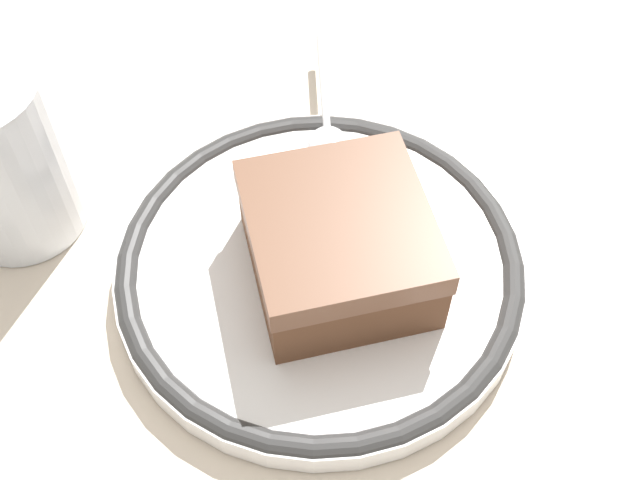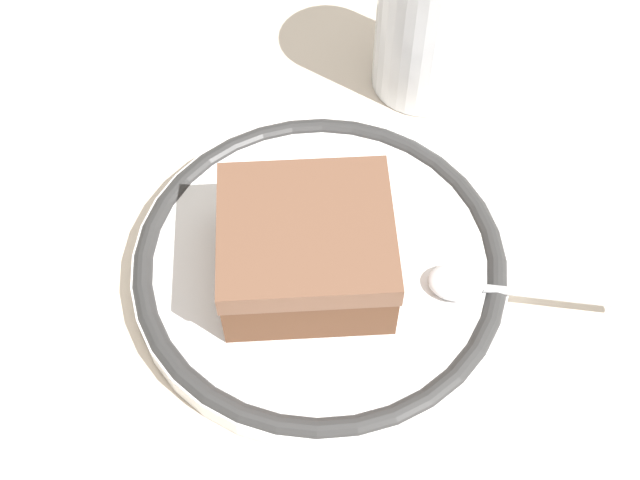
{
  "view_description": "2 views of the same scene",
  "coord_description": "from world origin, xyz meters",
  "px_view_note": "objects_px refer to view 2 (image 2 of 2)",
  "views": [
    {
      "loc": [
        0.15,
        -0.18,
        0.37
      ],
      "look_at": [
        0.01,
        0.02,
        0.04
      ],
      "focal_mm": 44.77,
      "sensor_mm": 36.0,
      "label": 1
    },
    {
      "loc": [
        0.19,
        0.2,
        0.42
      ],
      "look_at": [
        0.01,
        0.02,
        0.04
      ],
      "focal_mm": 45.61,
      "sensor_mm": 36.0,
      "label": 2
    }
  ],
  "objects_px": {
    "spoon": "(477,285)",
    "cup": "(428,31)",
    "plate": "(320,264)",
    "cake_slice": "(306,248)"
  },
  "relations": [
    {
      "from": "cup",
      "to": "cake_slice",
      "type": "bearing_deg",
      "value": 20.58
    },
    {
      "from": "spoon",
      "to": "cup",
      "type": "height_order",
      "value": "cup"
    },
    {
      "from": "plate",
      "to": "spoon",
      "type": "xyz_separation_m",
      "value": [
        -0.05,
        0.08,
        0.01
      ]
    },
    {
      "from": "cake_slice",
      "to": "spoon",
      "type": "bearing_deg",
      "value": 128.48
    },
    {
      "from": "cake_slice",
      "to": "spoon",
      "type": "height_order",
      "value": "cake_slice"
    },
    {
      "from": "spoon",
      "to": "cup",
      "type": "bearing_deg",
      "value": -128.79
    },
    {
      "from": "cake_slice",
      "to": "cup",
      "type": "height_order",
      "value": "cup"
    },
    {
      "from": "plate",
      "to": "cake_slice",
      "type": "distance_m",
      "value": 0.03
    },
    {
      "from": "cake_slice",
      "to": "spoon",
      "type": "distance_m",
      "value": 0.1
    },
    {
      "from": "spoon",
      "to": "cup",
      "type": "xyz_separation_m",
      "value": [
        -0.12,
        -0.14,
        0.03
      ]
    }
  ]
}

